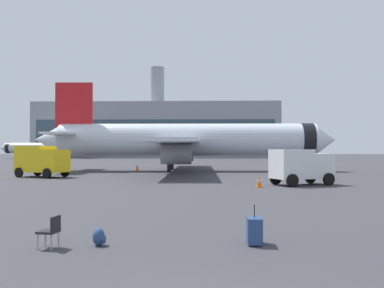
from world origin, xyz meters
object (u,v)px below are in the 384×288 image
(airplane_at_gate, at_px, (185,140))
(safety_cone_near, at_px, (137,167))
(rolling_suitcase, at_px, (254,230))
(safety_cone_mid, at_px, (259,182))
(gate_chair, at_px, (51,230))
(traveller_backpack, at_px, (99,237))
(cargo_van, at_px, (301,165))
(service_truck, at_px, (42,160))
(airplane_taxiing, at_px, (48,148))

(airplane_at_gate, xyz_separation_m, safety_cone_near, (-5.95, 1.26, -3.26))
(rolling_suitcase, bearing_deg, airplane_at_gate, 95.73)
(safety_cone_mid, xyz_separation_m, gate_chair, (-7.75, -17.49, 0.11))
(safety_cone_near, relative_size, traveller_backpack, 1.69)
(airplane_at_gate, bearing_deg, cargo_van, -63.30)
(safety_cone_mid, height_order, traveller_backpack, safety_cone_mid)
(airplane_at_gate, bearing_deg, service_truck, -139.75)
(airplane_at_gate, distance_m, gate_chair, 38.01)
(safety_cone_mid, bearing_deg, traveller_backpack, -110.91)
(rolling_suitcase, height_order, traveller_backpack, rolling_suitcase)
(rolling_suitcase, bearing_deg, cargo_van, 73.41)
(airplane_taxiing, distance_m, traveller_backpack, 108.53)
(safety_cone_near, height_order, safety_cone_mid, safety_cone_near)
(airplane_taxiing, height_order, safety_cone_near, airplane_taxiing)
(service_truck, bearing_deg, safety_cone_near, 60.38)
(safety_cone_near, height_order, rolling_suitcase, rolling_suitcase)
(safety_cone_mid, relative_size, rolling_suitcase, 0.72)
(safety_cone_near, bearing_deg, service_truck, -119.62)
(airplane_at_gate, bearing_deg, safety_cone_mid, -73.49)
(airplane_taxiing, distance_m, rolling_suitcase, 109.92)
(cargo_van, distance_m, traveller_backpack, 21.41)
(service_truck, xyz_separation_m, cargo_van, (22.15, -7.63, -0.16))
(airplane_at_gate, height_order, airplane_taxiing, airplane_at_gate)
(airplane_at_gate, xyz_separation_m, rolling_suitcase, (3.73, -37.21, -3.27))
(cargo_van, height_order, gate_chair, cargo_van)
(cargo_van, height_order, rolling_suitcase, cargo_van)
(traveller_backpack, bearing_deg, cargo_van, 62.64)
(airplane_taxiing, distance_m, cargo_van, 95.94)
(service_truck, bearing_deg, traveller_backpack, -65.15)
(cargo_van, distance_m, gate_chair, 22.28)
(airplane_at_gate, xyz_separation_m, traveller_backpack, (-0.52, -37.49, -3.42))
(airplane_taxiing, relative_size, gate_chair, 31.56)
(airplane_taxiing, height_order, service_truck, airplane_taxiing)
(traveller_backpack, bearing_deg, airplane_taxiing, 111.92)
(airplane_taxiing, relative_size, traveller_backpack, 56.55)
(safety_cone_near, xyz_separation_m, gate_chair, (4.23, -39.10, 0.10))
(airplane_at_gate, relative_size, airplane_taxiing, 1.31)
(airplane_at_gate, relative_size, traveller_backpack, 74.26)
(traveller_backpack, bearing_deg, gate_chair, -163.80)
(cargo_van, relative_size, gate_chair, 5.62)
(airplane_at_gate, height_order, gate_chair, airplane_at_gate)
(traveller_backpack, distance_m, gate_chair, 1.28)
(safety_cone_mid, bearing_deg, airplane_taxiing, 119.39)
(traveller_backpack, bearing_deg, service_truck, 114.85)
(safety_cone_near, bearing_deg, safety_cone_mid, -61.00)
(airplane_taxiing, bearing_deg, safety_cone_mid, -60.61)
(airplane_at_gate, distance_m, airplane_taxiing, 75.32)
(rolling_suitcase, xyz_separation_m, traveller_backpack, (-4.25, -0.28, -0.16))
(safety_cone_near, xyz_separation_m, rolling_suitcase, (9.68, -38.47, -0.01))
(traveller_backpack, bearing_deg, airplane_at_gate, 89.21)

